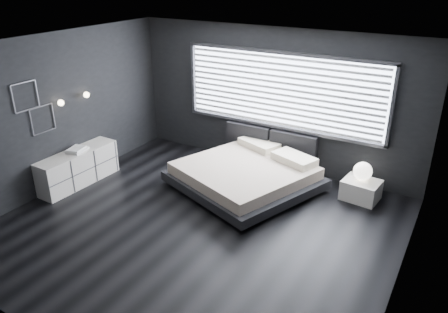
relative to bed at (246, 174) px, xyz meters
The scene contains 12 objects.
room 1.95m from the bed, 91.60° to the right, with size 6.04×6.00×2.80m.
window 1.74m from the bed, 81.99° to the left, with size 4.14×0.09×1.52m.
headboard 1.09m from the bed, 90.81° to the left, with size 1.96×0.16×0.52m.
sconce_near 3.56m from the bed, 152.24° to the right, with size 0.18×0.11×0.11m.
sconce_far 3.35m from the bed, 162.18° to the right, with size 0.18×0.11×0.11m.
wall_art_upper 4.02m from the bed, 144.66° to the right, with size 0.01×0.48×0.48m.
wall_art_lower 3.73m from the bed, 147.94° to the right, with size 0.01×0.48×0.48m.
bed is the anchor object (origin of this frame).
nightstand 2.07m from the bed, 17.86° to the left, with size 0.62×0.51×0.36m, color white.
orb_lamp 2.07m from the bed, 19.27° to the left, with size 0.33×0.33×0.33m, color white.
dresser 3.18m from the bed, 152.57° to the right, with size 0.51×1.64×0.65m.
book_stack 3.19m from the bed, 152.97° to the right, with size 0.33×0.41×0.08m.
Camera 1 is at (3.38, -4.90, 3.84)m, focal length 35.00 mm.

